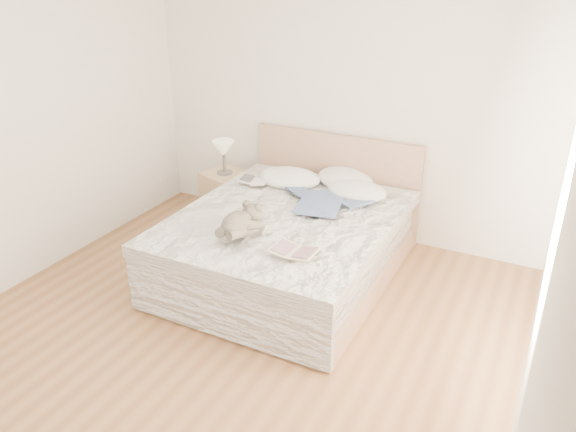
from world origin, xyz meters
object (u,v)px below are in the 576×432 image
object	(u,v)px
photo_book	(254,181)
teddy_bear	(237,232)
nightstand	(228,199)
table_lamp	(224,150)
bed	(291,242)
childrens_book	(294,252)

from	to	relation	value
photo_book	teddy_bear	world-z (taller)	teddy_bear
nightstand	teddy_bear	xyz separation A→B (m)	(0.89, -1.23, 0.37)
nightstand	table_lamp	size ratio (longest dim) A/B	1.63
bed	photo_book	distance (m)	0.78
bed	childrens_book	size ratio (longest dim) A/B	6.34
bed	nightstand	bearing A→B (deg)	149.86
table_lamp	childrens_book	xyz separation A→B (m)	(1.41, -1.27, -0.18)
nightstand	photo_book	xyz separation A→B (m)	(0.44, -0.21, 0.35)
table_lamp	childrens_book	bearing A→B (deg)	-41.87
photo_book	teddy_bear	size ratio (longest dim) A/B	0.77
photo_book	childrens_book	bearing A→B (deg)	-59.64
table_lamp	photo_book	bearing A→B (deg)	-23.09
photo_book	bed	bearing A→B (deg)	-45.14
photo_book	childrens_book	distance (m)	1.44
table_lamp	teddy_bear	size ratio (longest dim) A/B	0.91
photo_book	nightstand	bearing A→B (deg)	143.72
childrens_book	photo_book	bearing A→B (deg)	133.31
nightstand	photo_book	bearing A→B (deg)	-24.91
photo_book	teddy_bear	xyz separation A→B (m)	(0.44, -1.02, 0.02)
childrens_book	table_lamp	bearing A→B (deg)	139.71
table_lamp	childrens_book	size ratio (longest dim) A/B	1.02
bed	teddy_bear	distance (m)	0.73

